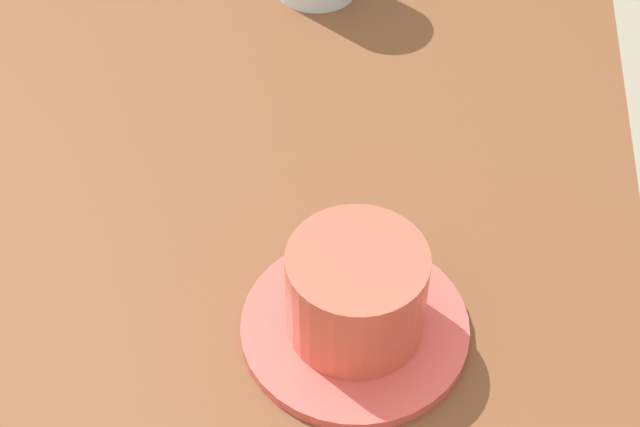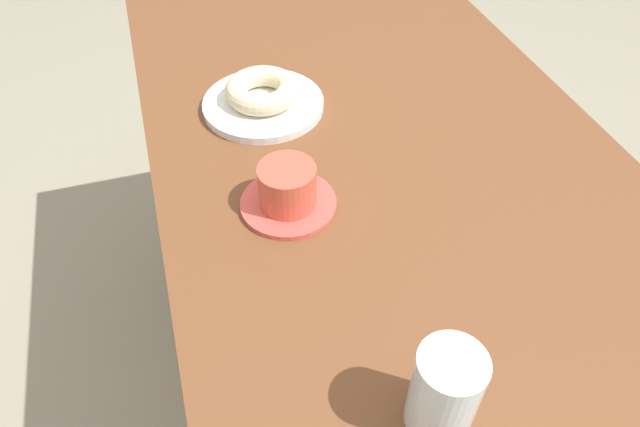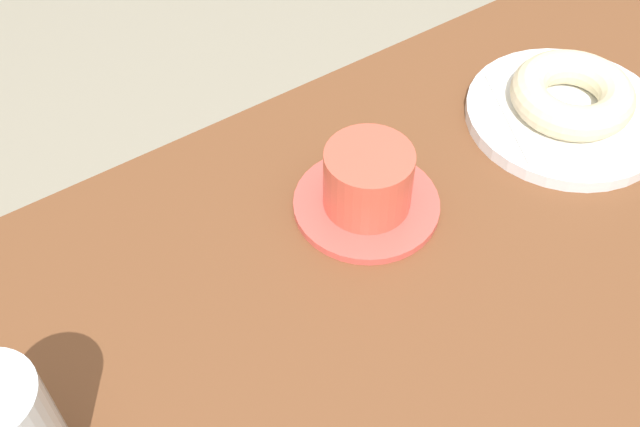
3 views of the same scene
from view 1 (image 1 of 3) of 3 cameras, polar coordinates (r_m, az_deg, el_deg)
The scene contains 1 object.
coffee_cup at distance 0.56m, azimuth 2.14°, elevation -5.17°, with size 0.14×0.14×0.07m.
Camera 1 is at (0.21, 0.20, 1.23)m, focal length 54.06 mm.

